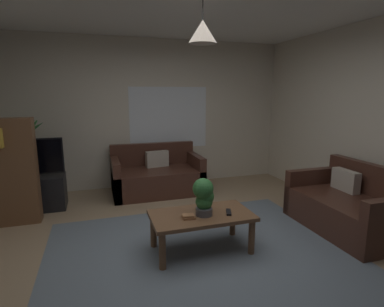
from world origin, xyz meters
The scene contains 16 objects.
floor centered at (0.00, 0.00, -0.01)m, with size 4.98×5.41×0.02m, color #9E8466.
rug centered at (0.00, -0.20, 0.00)m, with size 3.24×2.98×0.01m, color slate.
wall_back centered at (0.00, 2.73, 1.33)m, with size 5.10×0.06×2.66m, color beige.
window_pane centered at (0.31, 2.70, 1.26)m, with size 1.46×0.01×1.13m, color white.
couch_under_window centered at (-0.04, 2.21, 0.27)m, with size 1.51×0.87×0.82m.
couch_right_side centered at (1.99, 0.01, 0.27)m, with size 0.87×1.41×0.82m.
coffee_table centered at (0.04, 0.07, 0.36)m, with size 1.10×0.59×0.43m.
book_on_table_0 centered at (-0.13, 0.01, 0.44)m, with size 0.13×0.11×0.02m, color #99663F.
book_on_table_1 centered at (-0.14, 0.00, 0.46)m, with size 0.12×0.09×0.02m, color #99663F.
remote_on_table_0 centered at (0.32, 0.00, 0.44)m, with size 0.05×0.16×0.02m, color black.
potted_plant_on_table centered at (0.05, 0.05, 0.64)m, with size 0.23×0.22×0.40m.
tv_stand centered at (-1.94, 1.95, 0.25)m, with size 0.90×0.44×0.50m, color black.
tv centered at (-1.94, 1.93, 0.79)m, with size 0.92×0.16×0.57m.
potted_palm_corner centered at (-2.08, 2.38, 0.67)m, with size 0.76×0.84×1.40m.
bookshelf_corner centered at (-2.12, 1.49, 0.72)m, with size 0.70×0.31×1.40m.
pendant_lamp centered at (0.04, 0.07, 2.29)m, with size 0.28×0.28×0.48m.
Camera 1 is at (-1.00, -2.85, 1.71)m, focal length 28.49 mm.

